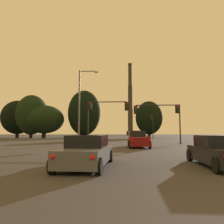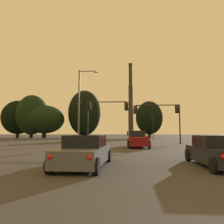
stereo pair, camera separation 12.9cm
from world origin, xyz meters
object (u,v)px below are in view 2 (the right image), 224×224
(traffic_light_overhead_left, at_px, (101,111))
(street_lamp, at_px, (82,100))
(sedan_left_lane_third, at_px, (85,152))
(traffic_light_far_right, at_px, (153,123))
(smokestack, at_px, (131,107))
(pickup_truck_center_lane_front, at_px, (137,140))
(traffic_light_overhead_right, at_px, (164,113))
(sedan_right_lane_third, at_px, (218,152))

(traffic_light_overhead_left, xyz_separation_m, street_lamp, (-2.32, -3.02, 1.20))
(sedan_left_lane_third, relative_size, street_lamp, 0.48)
(traffic_light_overhead_left, bearing_deg, street_lamp, -127.49)
(traffic_light_far_right, distance_m, smokestack, 90.93)
(sedan_left_lane_third, distance_m, traffic_light_far_right, 51.63)
(pickup_truck_center_lane_front, distance_m, traffic_light_far_right, 36.99)
(pickup_truck_center_lane_front, xyz_separation_m, traffic_light_overhead_left, (-4.81, 6.94, 3.94))
(traffic_light_overhead_right, bearing_deg, traffic_light_far_right, 86.20)
(traffic_light_far_right, bearing_deg, pickup_truck_center_lane_front, -99.58)
(smokestack, bearing_deg, pickup_truck_center_lane_front, -91.05)
(traffic_light_far_right, xyz_separation_m, smokestack, (-3.82, 89.51, 15.51))
(traffic_light_overhead_left, bearing_deg, smokestack, 86.57)
(pickup_truck_center_lane_front, relative_size, traffic_light_far_right, 0.84)
(sedan_right_lane_third, xyz_separation_m, traffic_light_overhead_left, (-7.78, 20.82, 4.07))
(sedan_right_lane_third, relative_size, pickup_truck_center_lane_front, 0.86)
(pickup_truck_center_lane_front, height_order, street_lamp, street_lamp)
(traffic_light_overhead_right, bearing_deg, street_lamp, -162.51)
(sedan_right_lane_third, distance_m, street_lamp, 21.13)
(pickup_truck_center_lane_front, height_order, traffic_light_overhead_right, traffic_light_overhead_right)
(street_lamp, bearing_deg, smokestack, 85.57)
(sedan_right_lane_third, relative_size, traffic_light_overhead_right, 0.70)
(sedan_left_lane_third, relative_size, traffic_light_overhead_left, 0.77)
(sedan_right_lane_third, distance_m, smokestack, 141.01)
(sedan_left_lane_third, bearing_deg, sedan_right_lane_third, 7.03)
(smokestack, bearing_deg, street_lamp, -94.43)
(traffic_light_overhead_left, relative_size, smokestack, 0.12)
(traffic_light_overhead_right, bearing_deg, pickup_truck_center_lane_front, -119.35)
(traffic_light_overhead_right, relative_size, street_lamp, 0.68)
(sedan_right_lane_third, height_order, smokestack, smokestack)
(pickup_truck_center_lane_front, relative_size, traffic_light_overhead_left, 0.90)
(sedan_right_lane_third, distance_m, pickup_truck_center_lane_front, 14.19)
(sedan_left_lane_third, bearing_deg, street_lamp, 104.88)
(traffic_light_overhead_right, xyz_separation_m, street_lamp, (-11.35, -3.58, 1.52))
(sedan_left_lane_third, distance_m, traffic_light_overhead_right, 23.36)
(pickup_truck_center_lane_front, xyz_separation_m, street_lamp, (-7.13, 3.92, 5.14))
(sedan_left_lane_third, bearing_deg, pickup_truck_center_lane_front, 80.17)
(street_lamp, bearing_deg, pickup_truck_center_lane_front, -28.80)
(traffic_light_overhead_right, xyz_separation_m, traffic_light_overhead_left, (-9.03, -0.55, 0.32))
(sedan_right_lane_third, height_order, traffic_light_overhead_left, traffic_light_overhead_left)
(traffic_light_far_right, height_order, traffic_light_overhead_right, traffic_light_far_right)
(pickup_truck_center_lane_front, height_order, traffic_light_overhead_left, traffic_light_overhead_left)
(street_lamp, distance_m, smokestack, 123.05)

